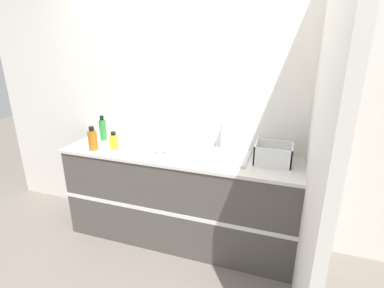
{
  "coord_description": "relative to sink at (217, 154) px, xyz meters",
  "views": [
    {
      "loc": [
        0.96,
        -2.13,
        1.96
      ],
      "look_at": [
        0.14,
        0.25,
        1.05
      ],
      "focal_mm": 28.0,
      "sensor_mm": 36.0,
      "label": 1
    }
  ],
  "objects": [
    {
      "name": "ground_plane",
      "position": [
        -0.35,
        -0.33,
        -0.95
      ],
      "size": [
        12.0,
        12.0,
        0.0
      ],
      "primitive_type": "plane",
      "color": "slate"
    },
    {
      "name": "wall_back",
      "position": [
        -0.35,
        0.25,
        0.35
      ],
      "size": [
        4.63,
        0.06,
        2.6
      ],
      "color": "silver",
      "rests_on": "ground_plane"
    },
    {
      "name": "wall_right",
      "position": [
        0.79,
        -0.06,
        0.35
      ],
      "size": [
        0.06,
        2.55,
        2.6
      ],
      "color": "silver",
      "rests_on": "ground_plane"
    },
    {
      "name": "counter_cabinet",
      "position": [
        -0.35,
        -0.06,
        -0.48
      ],
      "size": [
        2.25,
        0.58,
        0.93
      ],
      "color": "#514C47",
      "rests_on": "ground_plane"
    },
    {
      "name": "sink",
      "position": [
        0.0,
        0.0,
        0.0
      ],
      "size": [
        0.58,
        0.39,
        0.27
      ],
      "color": "silver",
      "rests_on": "counter_cabinet"
    },
    {
      "name": "paper_towel_roll",
      "position": [
        -0.54,
        -0.06,
        0.12
      ],
      "size": [
        0.13,
        0.13,
        0.26
      ],
      "color": "#4C4C51",
      "rests_on": "counter_cabinet"
    },
    {
      "name": "dish_rack",
      "position": [
        0.49,
        -0.01,
        0.05
      ],
      "size": [
        0.31,
        0.26,
        0.17
      ],
      "color": "white",
      "rests_on": "counter_cabinet"
    },
    {
      "name": "bottle_green",
      "position": [
        -1.24,
        0.06,
        0.1
      ],
      "size": [
        0.07,
        0.07,
        0.26
      ],
      "color": "#2D8C3D",
      "rests_on": "counter_cabinet"
    },
    {
      "name": "bottle_yellow",
      "position": [
        -0.99,
        -0.14,
        0.06
      ],
      "size": [
        0.08,
        0.08,
        0.17
      ],
      "color": "yellow",
      "rests_on": "counter_cabinet"
    },
    {
      "name": "bottle_amber",
      "position": [
        -1.17,
        -0.22,
        0.08
      ],
      "size": [
        0.09,
        0.09,
        0.23
      ],
      "color": "#B26B19",
      "rests_on": "counter_cabinet"
    }
  ]
}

